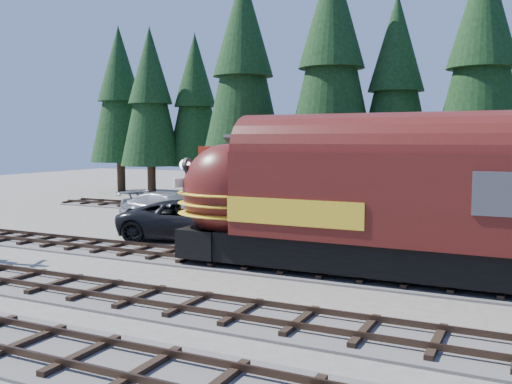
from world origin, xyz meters
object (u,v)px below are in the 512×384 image
at_px(locomotive, 372,207).
at_px(pickup_truck_a, 191,220).
at_px(depot, 374,184).
at_px(caboose, 280,175).
at_px(pickup_truck_b, 172,210).

xyz_separation_m(locomotive, pickup_truck_a, (-10.23, 3.95, -1.65)).
bearing_deg(depot, caboose, 137.32).
xyz_separation_m(depot, pickup_truck_a, (-8.67, -2.55, -1.97)).
distance_m(caboose, pickup_truck_b, 8.10).
distance_m(depot, pickup_truck_a, 9.24).
relative_size(depot, pickup_truck_a, 1.79).
distance_m(depot, pickup_truck_b, 12.14).
relative_size(depot, locomotive, 0.76).
xyz_separation_m(depot, pickup_truck_b, (-11.96, 0.58, -1.97)).
bearing_deg(depot, locomotive, -76.45).
height_order(locomotive, pickup_truck_a, locomotive).
xyz_separation_m(pickup_truck_a, pickup_truck_b, (-3.30, 3.13, -0.00)).
bearing_deg(depot, pickup_truck_a, -163.61).
relative_size(locomotive, pickup_truck_b, 2.45).
distance_m(caboose, pickup_truck_a, 10.21).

